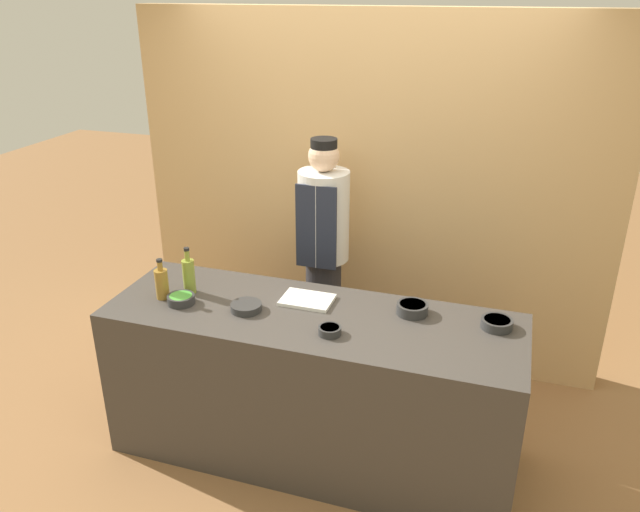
{
  "coord_description": "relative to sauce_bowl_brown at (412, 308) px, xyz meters",
  "views": [
    {
      "loc": [
        0.94,
        -2.75,
        2.52
      ],
      "look_at": [
        0.0,
        0.15,
        1.19
      ],
      "focal_mm": 35.0,
      "sensor_mm": 36.0,
      "label": 1
    }
  ],
  "objects": [
    {
      "name": "cutting_board",
      "position": [
        -0.58,
        -0.04,
        -0.02
      ],
      "size": [
        0.28,
        0.2,
        0.02
      ],
      "color": "white",
      "rests_on": "counter"
    },
    {
      "name": "cabinet_wall",
      "position": [
        -0.51,
        1.05,
        0.26
      ],
      "size": [
        3.24,
        0.18,
        2.4
      ],
      "color": "tan",
      "rests_on": "ground_plane"
    },
    {
      "name": "bottle_oil",
      "position": [
        -1.25,
        -0.14,
        0.08
      ],
      "size": [
        0.07,
        0.07,
        0.28
      ],
      "color": "olive",
      "rests_on": "counter"
    },
    {
      "name": "sauce_bowl_brown",
      "position": [
        0.0,
        0.0,
        0.0
      ],
      "size": [
        0.17,
        0.17,
        0.06
      ],
      "color": "#2D2D2D",
      "rests_on": "counter"
    },
    {
      "name": "chef_center",
      "position": [
        -0.69,
        0.62,
        -0.03
      ],
      "size": [
        0.33,
        0.33,
        1.66
      ],
      "color": "#28282D",
      "rests_on": "ground_plane"
    },
    {
      "name": "ground_plane",
      "position": [
        -0.51,
        -0.18,
        -0.94
      ],
      "size": [
        14.0,
        14.0,
        0.0
      ],
      "primitive_type": "plane",
      "color": "olive"
    },
    {
      "name": "sauce_bowl_red",
      "position": [
        0.44,
        -0.02,
        -0.01
      ],
      "size": [
        0.16,
        0.16,
        0.05
      ],
      "color": "#2D2D2D",
      "rests_on": "counter"
    },
    {
      "name": "sauce_bowl_green",
      "position": [
        -1.23,
        -0.28,
        -0.01
      ],
      "size": [
        0.15,
        0.15,
        0.05
      ],
      "color": "#2D2D2D",
      "rests_on": "counter"
    },
    {
      "name": "sauce_bowl_white",
      "position": [
        -0.86,
        -0.24,
        -0.01
      ],
      "size": [
        0.17,
        0.17,
        0.04
      ],
      "color": "#2D2D2D",
      "rests_on": "counter"
    },
    {
      "name": "sauce_bowl_purple",
      "position": [
        -0.36,
        -0.34,
        -0.01
      ],
      "size": [
        0.12,
        0.12,
        0.04
      ],
      "color": "#2D2D2D",
      "rests_on": "counter"
    },
    {
      "name": "bottle_vinegar",
      "position": [
        -1.36,
        -0.25,
        0.06
      ],
      "size": [
        0.07,
        0.07,
        0.24
      ],
      "color": "olive",
      "rests_on": "counter"
    },
    {
      "name": "counter",
      "position": [
        -0.51,
        -0.18,
        -0.49
      ],
      "size": [
        2.24,
        0.74,
        0.91
      ],
      "color": "#3D3833",
      "rests_on": "ground_plane"
    }
  ]
}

